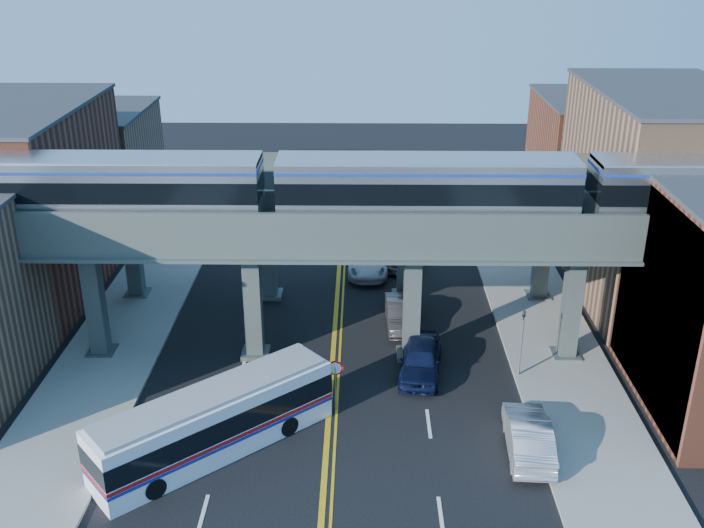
# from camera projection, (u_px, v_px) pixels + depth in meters

# --- Properties ---
(ground) EXTENTS (120.00, 120.00, 0.00)m
(ground) POSITION_uv_depth(u_px,v_px,m) (326.00, 450.00, 33.23)
(ground) COLOR black
(ground) RESTS_ON ground
(sidewalk_west) EXTENTS (5.00, 70.00, 0.16)m
(sidewalk_west) POSITION_uv_depth(u_px,v_px,m) (123.00, 334.00, 42.51)
(sidewalk_west) COLOR gray
(sidewalk_west) RESTS_ON ground
(sidewalk_east) EXTENTS (5.00, 70.00, 0.16)m
(sidewalk_east) POSITION_uv_depth(u_px,v_px,m) (547.00, 337.00, 42.23)
(sidewalk_east) COLOR gray
(sidewalk_east) RESTS_ON ground
(building_west_b) EXTENTS (8.00, 14.00, 11.00)m
(building_west_b) POSITION_uv_depth(u_px,v_px,m) (22.00, 203.00, 45.95)
(building_west_b) COLOR brown
(building_west_b) RESTS_ON ground
(building_west_c) EXTENTS (8.00, 10.00, 8.00)m
(building_west_c) POSITION_uv_depth(u_px,v_px,m) (95.00, 165.00, 58.48)
(building_west_c) COLOR #856044
(building_west_c) RESTS_ON ground
(building_east_b) EXTENTS (8.00, 14.00, 12.00)m
(building_east_b) POSITION_uv_depth(u_px,v_px,m) (656.00, 198.00, 45.30)
(building_east_b) COLOR #856044
(building_east_b) RESTS_ON ground
(building_east_c) EXTENTS (8.00, 10.00, 9.00)m
(building_east_c) POSITION_uv_depth(u_px,v_px,m) (593.00, 161.00, 57.83)
(building_east_c) COLOR brown
(building_east_c) RESTS_ON ground
(mural_panel) EXTENTS (0.10, 9.50, 9.50)m
(mural_panel) POSITION_uv_depth(u_px,v_px,m) (655.00, 310.00, 34.83)
(mural_panel) COLOR teal
(mural_panel) RESTS_ON ground
(elevated_viaduct_near) EXTENTS (52.00, 3.60, 7.40)m
(elevated_viaduct_near) POSITION_uv_depth(u_px,v_px,m) (332.00, 239.00, 38.00)
(elevated_viaduct_near) COLOR #444F4D
(elevated_viaduct_near) RESTS_ON ground
(elevated_viaduct_far) EXTENTS (52.00, 3.60, 7.40)m
(elevated_viaduct_far) POSITION_uv_depth(u_px,v_px,m) (336.00, 194.00, 44.42)
(elevated_viaduct_far) COLOR #444F4D
(elevated_viaduct_far) RESTS_ON ground
(transit_train) EXTENTS (43.79, 2.74, 3.19)m
(transit_train) POSITION_uv_depth(u_px,v_px,m) (427.00, 187.00, 36.89)
(transit_train) COLOR black
(transit_train) RESTS_ON elevated_viaduct_near
(stop_sign) EXTENTS (0.76, 0.09, 2.63)m
(stop_sign) POSITION_uv_depth(u_px,v_px,m) (335.00, 377.00, 35.28)
(stop_sign) COLOR slate
(stop_sign) RESTS_ON ground
(traffic_signal) EXTENTS (0.15, 0.18, 4.10)m
(traffic_signal) POSITION_uv_depth(u_px,v_px,m) (522.00, 336.00, 37.71)
(traffic_signal) COLOR slate
(traffic_signal) RESTS_ON ground
(transit_bus) EXTENTS (9.61, 8.78, 2.75)m
(transit_bus) POSITION_uv_depth(u_px,v_px,m) (215.00, 422.00, 32.70)
(transit_bus) COLOR white
(transit_bus) RESTS_ON ground
(car_lane_a) EXTENTS (2.57, 5.07, 1.66)m
(car_lane_a) POSITION_uv_depth(u_px,v_px,m) (421.00, 359.00, 38.60)
(car_lane_a) COLOR black
(car_lane_a) RESTS_ON ground
(car_lane_b) EXTENTS (1.71, 4.47, 1.45)m
(car_lane_b) POSITION_uv_depth(u_px,v_px,m) (401.00, 314.00, 43.32)
(car_lane_b) COLOR #303033
(car_lane_b) RESTS_ON ground
(car_lane_c) EXTENTS (2.59, 5.39, 1.48)m
(car_lane_c) POSITION_uv_depth(u_px,v_px,m) (367.00, 261.00, 50.15)
(car_lane_c) COLOR silver
(car_lane_c) RESTS_ON ground
(car_lane_d) EXTENTS (3.09, 6.07, 1.69)m
(car_lane_d) POSITION_uv_depth(u_px,v_px,m) (404.00, 249.00, 51.74)
(car_lane_d) COLOR #A5A6AA
(car_lane_d) RESTS_ON ground
(car_parked_curb) EXTENTS (2.01, 5.03, 1.63)m
(car_parked_curb) POSITION_uv_depth(u_px,v_px,m) (528.00, 435.00, 32.84)
(car_parked_curb) COLOR #9F9EA3
(car_parked_curb) RESTS_ON ground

